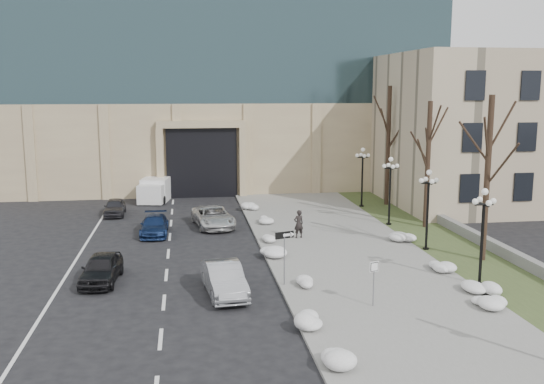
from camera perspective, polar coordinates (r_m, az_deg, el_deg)
The scene contains 33 objects.
ground at distance 22.67m, azimuth 6.58°, elevation -14.66°, with size 160.00×160.00×0.00m, color black.
sidewalk at distance 36.28m, azimuth 6.31°, elevation -5.11°, with size 9.00×40.00×0.12m, color gray.
curb at distance 35.45m, azimuth -0.78°, elevation -5.39°, with size 0.30×40.00×0.14m, color gray.
grass_strip at distance 38.41m, azimuth 15.77°, elevation -4.60°, with size 4.00×40.00×0.10m, color #3A4924.
stone_wall at distance 40.92m, azimuth 17.23°, elevation -3.36°, with size 0.50×30.00×0.70m, color slate.
classical_building at distance 55.29m, azimuth 21.63°, elevation 5.64°, with size 22.00×18.12×12.00m.
car_a at distance 30.75m, azimuth -15.77°, elevation -6.93°, with size 1.65×4.10×1.40m, color black.
car_b at distance 27.98m, azimuth -4.53°, elevation -8.17°, with size 1.56×4.48×1.48m, color #A6A9AE.
car_c at distance 39.72m, azimuth -11.01°, elevation -3.10°, with size 1.72×4.22×1.22m, color navy.
car_d at distance 41.35m, azimuth -5.56°, elevation -2.32°, with size 2.33×5.05×1.40m, color silver.
car_e at distance 46.37m, azimuth -14.58°, elevation -1.38°, with size 1.46×3.63×1.24m, color #333338.
pedestrian at distance 37.67m, azimuth 2.52°, elevation -3.02°, with size 0.64×0.42×1.76m, color black.
box_truck at distance 52.06m, azimuth -10.75°, elevation 0.31°, with size 3.06×6.26×1.90m.
one_way_sign at distance 28.52m, azimuth 1.49°, elevation -4.65°, with size 1.01×0.44×2.72m.
keep_sign at distance 26.32m, azimuth 9.57°, elevation -7.64°, with size 0.44×0.17×2.09m.
snow_clump_a at distance 20.99m, azimuth 6.80°, elevation -15.84°, with size 1.10×1.60×0.36m, color white.
snow_clump_b at distance 24.31m, azimuth 3.41°, elevation -12.10°, with size 1.10×1.60×0.36m, color white.
snow_clump_c at distance 28.89m, azimuth 2.37°, elevation -8.48°, with size 1.10×1.60×0.36m, color white.
snow_clump_d at distance 33.60m, azimuth 0.24°, elevation -5.84°, with size 1.10×1.60×0.36m, color white.
snow_clump_e at distance 37.03m, azimuth -0.48°, elevation -4.36°, with size 1.10×1.60×0.36m, color white.
snow_clump_f at distance 41.80m, azimuth -1.07°, elevation -2.71°, with size 1.10×1.60×0.36m, color white.
snow_clump_g at distance 46.50m, azimuth -2.07°, elevation -1.43°, with size 1.10×1.60×0.36m, color white.
snow_clump_h at distance 27.79m, azimuth 20.10°, elevation -9.84°, with size 1.10×1.60×0.36m, color white.
snow_clump_i at distance 32.50m, azimuth 16.02°, elevation -6.78°, with size 1.10×1.60×0.36m, color white.
snow_clump_j at distance 37.97m, azimuth 12.27°, elevation -4.23°, with size 1.10×1.60×0.36m, color white.
snow_clump_k at distance 29.48m, azimuth 19.27°, elevation -8.67°, with size 1.10×1.60×0.36m, color white.
lamppost_a at distance 29.99m, azimuth 19.23°, elevation -2.85°, with size 1.18×1.18×4.76m.
lamppost_b at distance 35.76m, azimuth 14.48°, elevation -0.63°, with size 1.18×1.18×4.76m.
lamppost_c at distance 41.74m, azimuth 11.06°, elevation 0.96°, with size 1.18×1.18×4.76m.
lamppost_d at distance 47.86m, azimuth 8.51°, elevation 2.15°, with size 1.18×1.18×4.76m.
tree_near at distance 34.07m, azimuth 19.71°, elevation 3.28°, with size 3.20×3.20×9.00m.
tree_mid at distance 41.31m, azimuth 14.52°, elevation 4.14°, with size 3.20×3.20×8.50m.
tree_far at distance 48.71m, azimuth 10.93°, elevation 5.86°, with size 3.20×3.20×9.50m.
Camera 1 is at (-5.42, -19.92, 9.37)m, focal length 40.00 mm.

